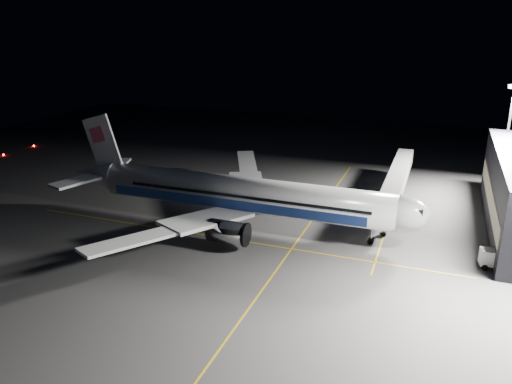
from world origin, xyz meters
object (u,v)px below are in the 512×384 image
object	(u,v)px
baggage_tug	(242,190)
safety_cone_b	(238,207)
service_truck	(499,259)
floodlight_mast_north	(508,130)
safety_cone_a	(253,209)
airliner	(237,194)
jet_bridge	(396,181)
safety_cone_c	(238,212)

from	to	relation	value
baggage_tug	safety_cone_b	world-z (taller)	baggage_tug
service_truck	safety_cone_b	size ratio (longest dim) A/B	8.43
floodlight_mast_north	baggage_tug	xyz separation A→B (m)	(-46.05, -17.61, -11.58)
baggage_tug	safety_cone_b	size ratio (longest dim) A/B	4.65
service_truck	baggage_tug	distance (m)	46.66
floodlight_mast_north	service_truck	xyz separation A→B (m)	(-2.34, -33.93, -10.99)
floodlight_mast_north	baggage_tug	distance (m)	50.64
service_truck	safety_cone_a	world-z (taller)	service_truck
service_truck	baggage_tug	world-z (taller)	service_truck
airliner	floodlight_mast_north	xyz separation A→B (m)	(41.08, 31.99, 7.21)
service_truck	floodlight_mast_north	bearing A→B (deg)	78.73
jet_bridge	floodlight_mast_north	bearing A→B (deg)	37.74
airliner	service_truck	bearing A→B (deg)	-2.87
safety_cone_a	service_truck	bearing A→B (deg)	-12.56
jet_bridge	safety_cone_b	distance (m)	28.43
service_truck	safety_cone_a	xyz separation A→B (m)	(-38.43, 8.56, -1.05)
baggage_tug	safety_cone_c	distance (m)	10.76
jet_bridge	baggage_tug	xyz separation A→B (m)	(-28.05, -3.68, -3.79)
safety_cone_c	baggage_tug	bearing A→B (deg)	108.41
service_truck	safety_cone_c	xyz separation A→B (m)	(-40.31, 6.12, -1.09)
service_truck	safety_cone_c	distance (m)	40.79
airliner	jet_bridge	world-z (taller)	airliner
safety_cone_a	safety_cone_c	bearing A→B (deg)	-127.67
safety_cone_b	jet_bridge	bearing A→B (deg)	23.99
baggage_tug	safety_cone_c	world-z (taller)	baggage_tug
airliner	jet_bridge	size ratio (longest dim) A/B	1.79
baggage_tug	safety_cone_c	xyz separation A→B (m)	(3.39, -10.19, -0.50)
baggage_tug	safety_cone_a	size ratio (longest dim) A/B	4.35
service_truck	jet_bridge	bearing A→B (deg)	120.75
service_truck	airliner	bearing A→B (deg)	169.81
service_truck	safety_cone_a	bearing A→B (deg)	160.12
jet_bridge	safety_cone_c	distance (m)	28.61
jet_bridge	airliner	bearing A→B (deg)	-141.96
airliner	baggage_tug	world-z (taller)	airliner
safety_cone_b	baggage_tug	bearing A→B (deg)	106.96
baggage_tug	safety_cone_b	bearing A→B (deg)	-50.38
floodlight_mast_north	safety_cone_b	xyz separation A→B (m)	(-43.68, -25.36, -12.06)
safety_cone_c	safety_cone_a	bearing A→B (deg)	52.33
floodlight_mast_north	safety_cone_b	distance (m)	51.93
jet_bridge	safety_cone_c	world-z (taller)	jet_bridge
safety_cone_b	safety_cone_c	bearing A→B (deg)	-67.14
jet_bridge	baggage_tug	distance (m)	28.54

